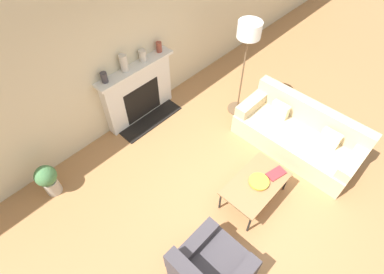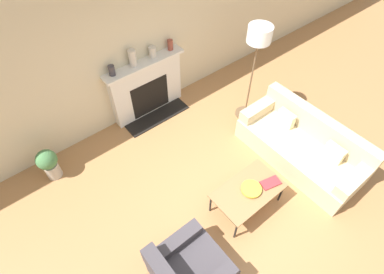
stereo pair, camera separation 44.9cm
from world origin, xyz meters
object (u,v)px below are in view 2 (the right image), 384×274
Objects in this scene: fireplace at (147,88)px; armchair_near at (189,271)px; mantel_vase_left at (112,70)px; mantel_vase_center_right at (153,52)px; bowl at (251,189)px; mantel_vase_center_left at (133,58)px; potted_plant at (48,163)px; mantel_vase_right at (170,45)px; coffee_table at (248,191)px; couch at (302,146)px; book at (271,183)px; floor_lamp at (258,45)px.

fireplace reaches higher than armchair_near.
mantel_vase_left is 0.87× the size of mantel_vase_center_right.
mantel_vase_center_left is (-0.18, 2.81, 0.85)m from bowl.
bowl is at bearing -86.27° from mantel_vase_center_left.
armchair_near is 1.45m from bowl.
mantel_vase_center_left reaches higher than potted_plant.
armchair_near is at bearing -104.60° from mantel_vase_left.
mantel_vase_left is 1.85m from potted_plant.
mantel_vase_right reaches higher than armchair_near.
mantel_vase_right is at bearing 77.02° from coffee_table.
couch is at bearing 3.34° from coffee_table.
mantel_vase_center_left is (0.42, 0.00, 0.07)m from mantel_vase_left.
fireplace reaches higher than potted_plant.
mantel_vase_right is at bearing 98.16° from book.
coffee_table is 2.39m from floor_lamp.
floor_lamp reaches higher than book.
mantel_vase_right reaches higher than mantel_vase_left.
armchair_near is 2.88× the size of bowl.
mantel_vase_center_left is at bearing -21.55° from armchair_near.
potted_plant is (-2.17, -0.33, -0.22)m from fireplace.
fireplace is at bearing 89.29° from coffee_table.
potted_plant is at bearing -171.88° from mantel_vase_center_right.
floor_lamp is at bearing -32.97° from mantel_vase_left.
armchair_near is at bearing -159.85° from book.
fireplace is 4.87× the size of book.
mantel_vase_left reaches higher than armchair_near.
mantel_vase_right is at bearing 122.19° from floor_lamp.
mantel_vase_right is at bearing -33.11° from armchair_near.
mantel_vase_left is at bearing 180.00° from mantel_vase_center_right.
couch reaches higher than armchair_near.
fireplace is 2.62× the size of potted_plant.
coffee_table is 3.24× the size of book.
book is at bearing -79.27° from couch.
mantel_vase_center_right reaches higher than potted_plant.
mantel_vase_right is at bearing -163.57° from couch.
floor_lamp is 1.60m from mantel_vase_right.
couch is at bearing -62.40° from fireplace.
book is 2.25m from floor_lamp.
mantel_vase_right is (-0.84, 1.33, -0.33)m from floor_lamp.
floor_lamp is 10.74× the size of mantel_vase_left.
fireplace is 0.74× the size of couch.
couch is at bearing -66.30° from mantel_vase_center_right.
mantel_vase_right reaches higher than fireplace.
couch is 6.62× the size of book.
mantel_vase_right is 2.95m from potted_plant.
mantel_vase_center_right reaches higher than coffee_table.
floor_lamp reaches higher than armchair_near.
mantel_vase_center_right is (-1.23, 1.33, -0.32)m from floor_lamp.
book is 0.17× the size of floor_lamp.
mantel_vase_center_left is at bearing 9.75° from potted_plant.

